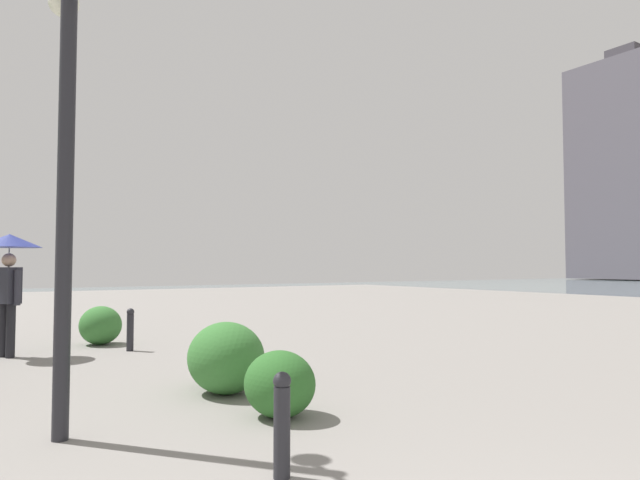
{
  "coord_description": "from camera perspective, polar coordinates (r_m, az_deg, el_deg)",
  "views": [
    {
      "loc": [
        -0.5,
        1.52,
        1.5
      ],
      "look_at": [
        9.63,
        -4.91,
        2.06
      ],
      "focal_mm": 31.35,
      "sensor_mm": 36.0,
      "label": 1
    }
  ],
  "objects": [
    {
      "name": "shrub_low",
      "position": [
        11.59,
        -21.5,
        -8.1
      ],
      "size": [
        0.86,
        0.78,
        0.73
      ],
      "color": "#387533",
      "rests_on": "ground"
    },
    {
      "name": "bollard_mid",
      "position": [
        10.55,
        -18.8,
        -8.56
      ],
      "size": [
        0.13,
        0.13,
        0.75
      ],
      "color": "#232328",
      "rests_on": "ground"
    },
    {
      "name": "shrub_tall",
      "position": [
        6.81,
        -9.57,
        -11.76
      ],
      "size": [
        0.99,
        0.89,
        0.84
      ],
      "color": "#387533",
      "rests_on": "ground"
    },
    {
      "name": "lamppost",
      "position": [
        5.51,
        -24.44,
        10.61
      ],
      "size": [
        0.98,
        0.28,
        4.13
      ],
      "color": "#232328",
      "rests_on": "ground"
    },
    {
      "name": "shrub_round",
      "position": [
        7.36,
        -10.14,
        -12.31
      ],
      "size": [
        0.62,
        0.55,
        0.52
      ],
      "color": "#2D6628",
      "rests_on": "ground"
    },
    {
      "name": "building_highrise",
      "position": [
        78.32,
        29.21,
        6.12
      ],
      "size": [
        10.36,
        11.77,
        28.11
      ],
      "color": "#5B5660",
      "rests_on": "ground"
    },
    {
      "name": "bollard_near",
      "position": [
        4.17,
        -3.91,
        -18.07
      ],
      "size": [
        0.13,
        0.13,
        0.75
      ],
      "color": "#232328",
      "rests_on": "ground"
    },
    {
      "name": "pedestrian",
      "position": [
        10.58,
        -29.16,
        -1.78
      ],
      "size": [
        1.0,
        1.0,
        2.03
      ],
      "color": "black",
      "rests_on": "ground"
    },
    {
      "name": "shrub_wide",
      "position": [
        5.74,
        -4.14,
        -14.43
      ],
      "size": [
        0.77,
        0.69,
        0.66
      ],
      "color": "#2D6628",
      "rests_on": "ground"
    }
  ]
}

